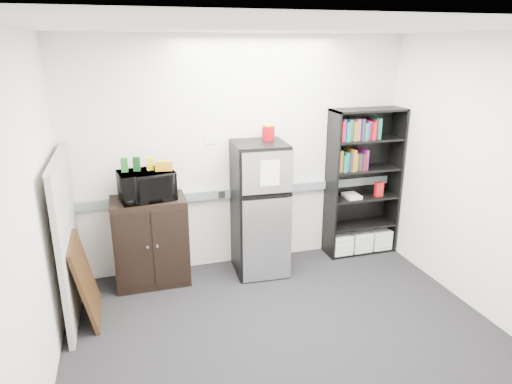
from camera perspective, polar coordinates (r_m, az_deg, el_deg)
floor at (r=4.38m, az=4.37°, el=-18.19°), size 4.00×4.00×0.00m
wall_back at (r=5.35m, az=-1.93°, el=4.68°), size 4.00×0.02×2.70m
wall_right at (r=4.82m, az=27.62°, el=1.08°), size 0.02×3.50×2.70m
wall_left at (r=3.58m, az=-26.62°, el=-4.20°), size 0.02×3.50×2.70m
ceiling at (r=3.54m, az=5.47°, el=19.78°), size 4.00×3.50×0.02m
electrical_raceway at (r=5.44m, az=-1.80°, el=-0.00°), size 3.92×0.05×0.10m
wall_note at (r=5.22m, az=-5.67°, el=6.52°), size 0.14×0.00×0.10m
bookshelf at (r=5.86m, az=13.20°, el=0.98°), size 0.90×0.34×1.85m
cubicle_partition at (r=4.75m, az=-22.50°, el=-5.35°), size 0.06×1.30×1.62m
cabinet at (r=5.23m, az=-13.00°, el=-5.99°), size 0.80×0.53×1.00m
microwave at (r=4.99m, az=-13.52°, el=0.82°), size 0.62×0.47×0.31m
snack_box_a at (r=4.96m, az=-16.14°, el=3.28°), size 0.07×0.05×0.15m
snack_box_b at (r=4.96m, az=-14.70°, el=3.40°), size 0.08×0.06×0.15m
snack_box_c at (r=4.96m, az=-13.12°, el=3.48°), size 0.07×0.05×0.14m
snack_bag at (r=4.93m, az=-11.46°, el=3.25°), size 0.19×0.12×0.10m
refrigerator at (r=5.25m, az=0.46°, el=-2.15°), size 0.61×0.64×1.55m
coffee_can at (r=5.17m, az=1.55°, el=7.61°), size 0.15×0.15×0.20m
framed_poster at (r=4.76m, az=-20.50°, el=-10.24°), size 0.20×0.66×0.84m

